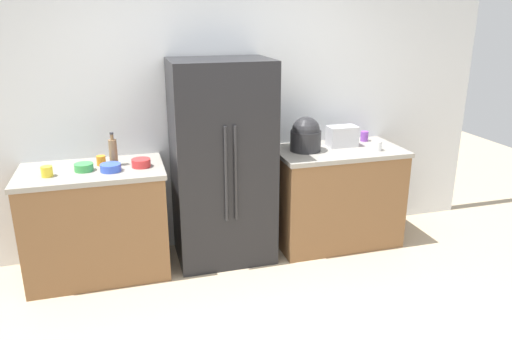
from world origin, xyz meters
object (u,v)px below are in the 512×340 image
bowl_b (141,163)px  toaster (342,136)px  cup_a (377,146)px  cup_c (101,161)px  bottle_a (113,152)px  rice_cooker (306,135)px  bowl_c (111,168)px  refrigerator (222,163)px  cup_b (47,171)px  cup_d (364,136)px  bowl_a (84,167)px

bowl_b → toaster: bearing=4.1°
cup_a → cup_c: (-2.40, 0.23, -0.00)m
bottle_a → bowl_b: bottle_a is taller
rice_cooker → bottle_a: bearing=179.4°
toaster → bowl_c: 2.10m
refrigerator → bottle_a: refrigerator is taller
bottle_a → bowl_c: 0.18m
bowl_b → refrigerator: bearing=4.9°
rice_cooker → bottle_a: 1.67m
cup_b → refrigerator: bearing=4.5°
cup_d → bowl_b: size_ratio=0.63×
bowl_b → bowl_c: (-0.24, -0.05, -0.00)m
rice_cooker → refrigerator: bearing=-178.2°
rice_cooker → bowl_b: (-1.46, -0.08, -0.11)m
cup_a → cup_b: cup_a is taller
rice_cooker → cup_c: rice_cooker is taller
cup_c → bowl_c: size_ratio=0.50×
bottle_a → bowl_c: (-0.03, -0.15, -0.09)m
refrigerator → cup_b: size_ratio=20.49×
cup_b → cup_c: (0.39, 0.19, -0.00)m
bowl_a → refrigerator: bearing=2.1°
cup_b → cup_d: cup_d is taller
toaster → cup_d: size_ratio=2.82×
rice_cooker → bowl_a: size_ratio=2.13×
cup_a → bowl_c: (-2.33, 0.04, -0.01)m
bowl_c → cup_a: bearing=-1.1°
cup_b → bowl_b: size_ratio=0.57×
toaster → rice_cooker: rice_cooker is taller
refrigerator → toaster: (1.16, 0.07, 0.14)m
cup_a → bowl_a: (-2.53, 0.11, -0.01)m
bowl_b → cup_c: bearing=156.7°
toaster → cup_a: toaster is taller
rice_cooker → bowl_a: (-1.91, -0.07, -0.11)m
cup_a → bowl_c: size_ratio=0.55×
cup_a → bowl_a: bearing=177.5°
cup_d → bowl_c: size_ratio=0.59×
rice_cooker → cup_b: bearing=-176.4°
rice_cooker → cup_c: size_ratio=3.89×
refrigerator → cup_d: refrigerator is taller
bottle_a → cup_a: (2.30, -0.20, -0.07)m
bowl_c → bottle_a: bearing=79.7°
refrigerator → cup_c: refrigerator is taller
refrigerator → bowl_a: size_ratio=12.08×
bowl_c → bowl_a: bearing=161.5°
refrigerator → cup_a: (1.41, -0.15, 0.09)m
cup_b → cup_d: size_ratio=0.90×
bowl_b → bowl_a: bearing=177.7°
bowl_c → rice_cooker: bearing=4.5°
rice_cooker → cup_d: bearing=13.3°
refrigerator → bowl_a: refrigerator is taller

